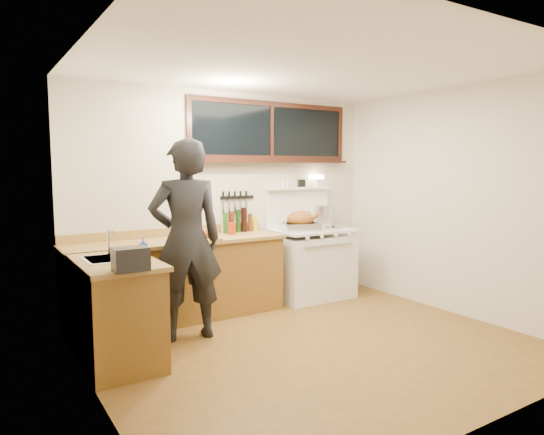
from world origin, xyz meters
TOP-DOWN VIEW (x-y plane):
  - ground_plane at (0.00, 0.00)m, footprint 4.00×3.50m
  - room_shell at (0.00, 0.00)m, footprint 4.10×3.60m
  - counter_back at (-0.80, 1.45)m, footprint 2.44×0.64m
  - counter_left at (-1.70, 0.62)m, footprint 0.64×1.09m
  - sink_unit at (-1.68, 0.70)m, footprint 0.50×0.45m
  - vintage_stove at (1.00, 1.41)m, footprint 1.02×0.74m
  - back_window at (0.60, 1.72)m, footprint 2.32×0.13m
  - left_doorway at (-1.99, -0.55)m, footprint 0.02×1.04m
  - knife_strip at (0.08, 1.73)m, footprint 0.46×0.03m
  - man at (-0.95, 0.85)m, footprint 0.79×0.59m
  - soap_bottle at (-1.43, 0.67)m, footprint 0.10×0.10m
  - toaster at (-1.70, 0.12)m, footprint 0.27×0.19m
  - cutting_board at (-0.58, 1.30)m, footprint 0.46×0.37m
  - roast_turkey at (0.78, 1.34)m, footprint 0.52×0.44m
  - stockpot at (1.42, 1.69)m, footprint 0.38×0.38m
  - saucepan at (0.97, 1.62)m, footprint 0.23×0.31m
  - pot_lid at (1.26, 1.27)m, footprint 0.30×0.30m
  - coffee_tin at (-0.11, 1.48)m, footprint 0.12×0.11m
  - pitcher at (-0.10, 1.68)m, footprint 0.11×0.11m
  - bottle_cluster at (0.07, 1.63)m, footprint 0.48×0.07m

SIDE VIEW (x-z plane):
  - ground_plane at x=0.00m, z-range -0.02..0.00m
  - counter_left at x=-1.70m, z-range 0.00..0.90m
  - counter_back at x=-0.80m, z-range -0.05..0.95m
  - vintage_stove at x=1.00m, z-range -0.33..1.26m
  - sink_unit at x=-1.68m, z-range 0.66..1.03m
  - pot_lid at x=1.26m, z-range 0.89..0.93m
  - cutting_board at x=-0.58m, z-range 0.88..1.02m
  - saucepan at x=0.97m, z-range 0.90..1.03m
  - coffee_tin at x=-0.11m, z-range 0.90..1.04m
  - man at x=-0.95m, z-range 0.00..1.97m
  - soap_bottle at x=-1.43m, z-range 0.90..1.07m
  - toaster at x=-1.70m, z-range 0.90..1.08m
  - pitcher at x=-0.10m, z-range 0.90..1.08m
  - roast_turkey at x=0.78m, z-range 0.88..1.13m
  - bottle_cluster at x=0.07m, z-range 0.88..1.18m
  - stockpot at x=1.42m, z-range 0.90..1.17m
  - left_doorway at x=-1.99m, z-range 0.00..2.17m
  - knife_strip at x=0.08m, z-range 1.17..1.45m
  - room_shell at x=0.00m, z-range 0.32..2.97m
  - back_window at x=0.60m, z-range 1.68..2.45m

